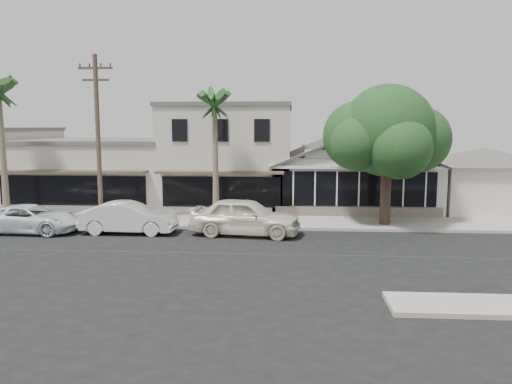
# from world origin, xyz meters

# --- Properties ---
(ground) EXTENTS (140.00, 140.00, 0.00)m
(ground) POSITION_xyz_m (0.00, 0.00, 0.00)
(ground) COLOR black
(ground) RESTS_ON ground
(sidewalk_north) EXTENTS (90.00, 3.50, 0.15)m
(sidewalk_north) POSITION_xyz_m (-8.00, 6.75, 0.07)
(sidewalk_north) COLOR #9E9991
(sidewalk_north) RESTS_ON ground
(corner_shop) EXTENTS (10.40, 8.60, 5.10)m
(corner_shop) POSITION_xyz_m (5.00, 12.47, 2.62)
(corner_shop) COLOR silver
(corner_shop) RESTS_ON ground
(side_cottage) EXTENTS (6.00, 6.00, 3.00)m
(side_cottage) POSITION_xyz_m (13.20, 11.50, 1.50)
(side_cottage) COLOR silver
(side_cottage) RESTS_ON ground
(row_building_near) EXTENTS (8.00, 10.00, 6.50)m
(row_building_near) POSITION_xyz_m (-3.00, 13.50, 3.25)
(row_building_near) COLOR #BCB8AA
(row_building_near) RESTS_ON ground
(row_building_midnear) EXTENTS (10.00, 10.00, 4.20)m
(row_building_midnear) POSITION_xyz_m (-12.00, 13.50, 2.10)
(row_building_midnear) COLOR beige
(row_building_midnear) RESTS_ON ground
(utility_pole) EXTENTS (1.80, 0.24, 9.00)m
(utility_pole) POSITION_xyz_m (-9.00, 5.20, 4.79)
(utility_pole) COLOR brown
(utility_pole) RESTS_ON ground
(car_0) EXTENTS (5.65, 2.84, 1.85)m
(car_0) POSITION_xyz_m (-1.14, 3.69, 0.92)
(car_0) COLOR silver
(car_0) RESTS_ON ground
(car_1) EXTENTS (4.80, 1.71, 1.58)m
(car_1) POSITION_xyz_m (-7.01, 3.70, 0.79)
(car_1) COLOR silver
(car_1) RESTS_ON ground
(car_2) EXTENTS (5.09, 2.47, 1.39)m
(car_2) POSITION_xyz_m (-12.01, 3.53, 0.70)
(car_2) COLOR silver
(car_2) RESTS_ON ground
(shade_tree) EXTENTS (6.78, 6.13, 7.52)m
(shade_tree) POSITION_xyz_m (6.05, 6.48, 4.95)
(shade_tree) COLOR #47352B
(shade_tree) RESTS_ON ground
(palm_east) EXTENTS (3.18, 3.18, 7.70)m
(palm_east) POSITION_xyz_m (-3.02, 6.56, 6.56)
(palm_east) COLOR #726651
(palm_east) RESTS_ON ground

